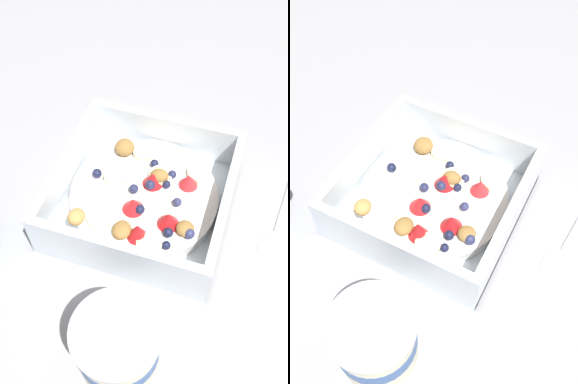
{
  "view_description": "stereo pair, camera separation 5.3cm",
  "coord_description": "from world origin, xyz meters",
  "views": [
    {
      "loc": [
        -0.08,
        0.32,
        0.45
      ],
      "look_at": [
        0.01,
        0.02,
        0.03
      ],
      "focal_mm": 40.08,
      "sensor_mm": 36.0,
      "label": 1
    },
    {
      "loc": [
        -0.13,
        0.3,
        0.45
      ],
      "look_at": [
        0.01,
        0.02,
        0.03
      ],
      "focal_mm": 40.08,
      "sensor_mm": 36.0,
      "label": 2
    }
  ],
  "objects": [
    {
      "name": "fruit_bowl",
      "position": [
        0.01,
        0.02,
        0.02
      ],
      "size": [
        0.21,
        0.21,
        0.07
      ],
      "color": "white",
      "rests_on": "ground"
    },
    {
      "name": "yogurt_cup",
      "position": [
        -0.02,
        0.21,
        0.04
      ],
      "size": [
        0.08,
        0.08,
        0.08
      ],
      "color": "beige",
      "rests_on": "ground"
    },
    {
      "name": "spoon",
      "position": [
        -0.15,
        0.0,
        0.0
      ],
      "size": [
        0.04,
        0.17,
        0.01
      ],
      "color": "silver",
      "rests_on": "ground"
    },
    {
      "name": "ground_plane",
      "position": [
        0.0,
        0.0,
        0.0
      ],
      "size": [
        2.4,
        2.4,
        0.0
      ],
      "primitive_type": "plane",
      "color": "#9E9EA3"
    }
  ]
}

